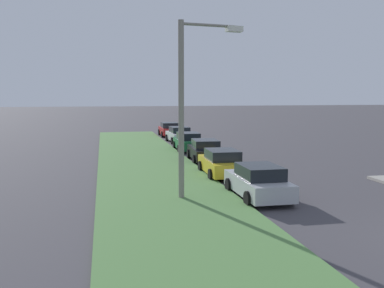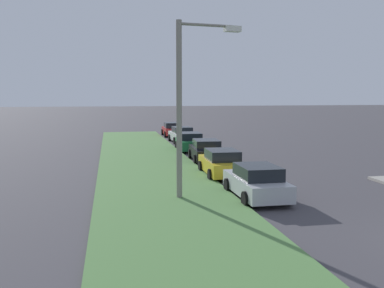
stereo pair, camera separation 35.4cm
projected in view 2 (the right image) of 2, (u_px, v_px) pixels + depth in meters
grass_median at (159, 186)px, 20.73m from camera, size 60.00×6.00×0.12m
parked_car_silver at (256, 182)px, 18.53m from camera, size 4.30×2.02×1.47m
parked_car_yellow at (222, 163)px, 23.63m from camera, size 4.34×2.10×1.47m
parked_car_black at (206, 151)px, 28.80m from camera, size 4.40×2.21×1.47m
parked_car_green at (190, 142)px, 34.10m from camera, size 4.35×2.12×1.47m
parked_car_white at (182, 135)px, 40.11m from camera, size 4.36×2.14×1.47m
parked_car_red at (172, 129)px, 46.06m from camera, size 4.32×2.05×1.47m
streetlight at (187, 97)px, 17.98m from camera, size 0.70×2.87×7.50m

